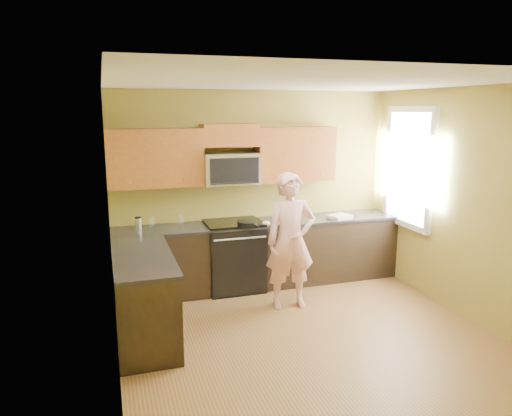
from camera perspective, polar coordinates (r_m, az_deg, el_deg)
name	(u,v)px	position (r m, az deg, el deg)	size (l,w,h in m)	color
floor	(310,337)	(5.46, 6.36, -14.99)	(4.00, 4.00, 0.00)	brown
ceiling	(316,82)	(4.89, 7.08, 14.59)	(4.00, 4.00, 0.00)	white
wall_back	(255,187)	(6.84, -0.18, 2.46)	(4.00, 4.00, 0.00)	olive
wall_front	(440,281)	(3.36, 20.96, -8.10)	(4.00, 4.00, 0.00)	olive
wall_left	(111,231)	(4.58, -16.81, -2.65)	(4.00, 4.00, 0.00)	olive
wall_right	(471,205)	(6.10, 24.11, 0.30)	(4.00, 4.00, 0.00)	olive
cabinet_back_run	(261,255)	(6.77, 0.59, -5.56)	(4.00, 0.60, 0.88)	black
cabinet_left_run	(144,297)	(5.44, -13.16, -10.27)	(0.60, 1.60, 0.88)	black
countertop_back	(261,223)	(6.64, 0.63, -1.79)	(4.00, 0.62, 0.04)	black
countertop_left	(143,257)	(5.29, -13.28, -5.63)	(0.62, 1.60, 0.04)	black
stove	(234,255)	(6.63, -2.64, -5.63)	(0.76, 0.65, 0.95)	black
microwave	(231,184)	(6.53, -3.00, 2.88)	(0.76, 0.40, 0.42)	silver
upper_cab_left	(156,187)	(6.39, -11.71, 2.47)	(1.22, 0.33, 0.75)	brown
upper_cab_right	(294,180)	(6.86, 4.55, 3.28)	(1.12, 0.33, 0.75)	brown
upper_cab_over_mw	(230,135)	(6.50, -3.14, 8.60)	(0.76, 0.33, 0.30)	brown
window	(409,168)	(6.97, 17.67, 4.56)	(0.06, 1.06, 1.66)	white
woman	(291,241)	(5.95, 4.11, -3.93)	(0.62, 0.41, 1.69)	#F47A7C
frying_pan	(247,225)	(6.30, -1.07, -2.07)	(0.26, 0.45, 0.06)	black
butter_tub	(294,222)	(6.62, 4.53, -1.69)	(0.13, 0.13, 0.09)	#FFF543
toast_slice	(277,224)	(6.49, 2.55, -1.88)	(0.11, 0.11, 0.01)	#B27F47
napkin_a	(266,223)	(6.41, 1.21, -1.83)	(0.11, 0.12, 0.06)	silver
napkin_b	(294,219)	(6.68, 4.47, -1.27)	(0.12, 0.13, 0.07)	silver
dish_towel	(340,217)	(6.93, 9.87, -1.01)	(0.30, 0.24, 0.05)	white
travel_mug	(139,230)	(6.37, -13.72, -2.52)	(0.08, 0.08, 0.17)	silver
glass_a	(152,222)	(6.52, -12.23, -1.58)	(0.07, 0.07, 0.12)	silver
glass_b	(181,219)	(6.59, -8.91, -1.33)	(0.07, 0.07, 0.12)	silver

